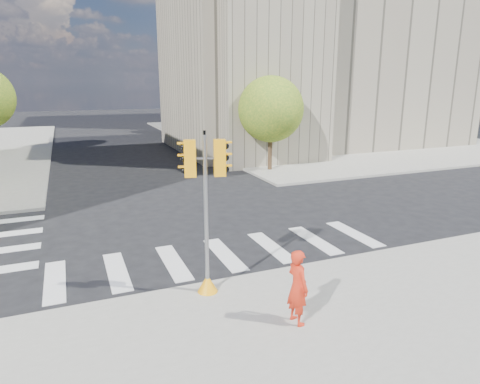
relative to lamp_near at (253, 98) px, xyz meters
name	(u,v)px	position (x,y,z in m)	size (l,w,h in m)	color
ground	(209,235)	(-8.00, -14.00, -4.58)	(160.00, 160.00, 0.00)	black
sidewalk_far_right	(308,135)	(12.00, 12.00, -4.50)	(28.00, 40.00, 0.15)	gray
civic_building	(308,64)	(7.59, 5.12, 2.68)	(26.00, 16.00, 19.39)	gray
office_tower	(264,12)	(14.00, 28.00, 10.42)	(20.00, 18.00, 30.00)	#9EA0A3
tree_re_near	(271,109)	(-0.50, -4.00, -0.53)	(4.20, 4.20, 6.16)	#382616
tree_re_mid	(211,98)	(-0.50, 8.00, -0.23)	(4.60, 4.60, 6.66)	#382616
tree_re_far	(178,99)	(-0.50, 20.00, -0.71)	(4.00, 4.00, 5.88)	#382616
lamp_near	(253,98)	(0.00, 0.00, 0.00)	(0.35, 0.18, 8.11)	black
lamp_far	(197,93)	(0.00, 14.00, 0.00)	(0.35, 0.18, 8.11)	black
traffic_signal	(206,227)	(-9.55, -18.60, -2.55)	(1.08, 0.56, 4.44)	#F9A00D
photographer	(298,287)	(-8.05, -20.89, -3.50)	(0.68, 0.44, 1.86)	red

